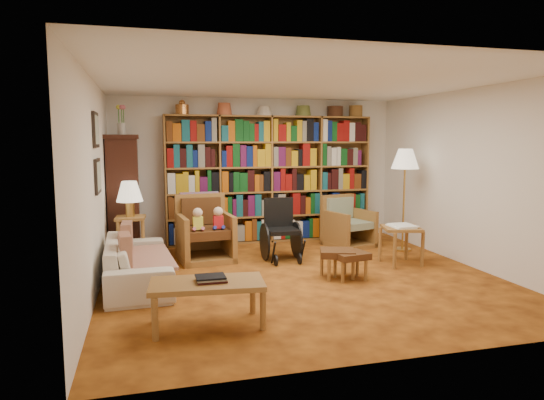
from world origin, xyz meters
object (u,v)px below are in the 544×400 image
object	(u,v)px
coffee_table	(207,287)
footstool_b	(350,257)
armchair_sage	(347,226)
footstool_a	(337,255)
side_table_lamp	(131,229)
side_table_papers	(401,233)
wheelchair	(281,232)
floor_lamp	(405,163)
armchair_leather	(205,233)
sofa	(138,262)

from	to	relation	value
coffee_table	footstool_b	bearing A→B (deg)	29.30
armchair_sage	footstool_a	bearing A→B (deg)	-116.98
side_table_lamp	side_table_papers	xyz separation A→B (m)	(3.75, -1.08, -0.04)
wheelchair	footstool_b	world-z (taller)	wheelchair
floor_lamp	footstool_a	distance (m)	2.32
armchair_leather	sofa	bearing A→B (deg)	-131.49
footstool_a	coffee_table	distance (m)	2.21
footstool_b	footstool_a	bearing A→B (deg)	140.53
side_table_papers	footstool_b	world-z (taller)	side_table_papers
side_table_lamp	armchair_sage	world-z (taller)	armchair_sage
side_table_papers	footstool_a	world-z (taller)	side_table_papers
armchair_sage	wheelchair	bearing A→B (deg)	-153.95
sofa	floor_lamp	bearing A→B (deg)	-80.54
side_table_papers	coffee_table	xyz separation A→B (m)	(-3.00, -1.64, -0.07)
footstool_b	side_table_papers	bearing A→B (deg)	27.45
footstool_a	armchair_leather	bearing A→B (deg)	136.25
floor_lamp	side_table_papers	xyz separation A→B (m)	(-0.48, -0.79, -0.96)
armchair_leather	armchair_sage	bearing A→B (deg)	7.89
armchair_leather	footstool_b	size ratio (longest dim) A/B	2.07
armchair_leather	footstool_a	xyz separation A→B (m)	(1.54, -1.47, -0.10)
footstool_a	footstool_b	xyz separation A→B (m)	(0.13, -0.11, -0.01)
side_table_papers	footstool_b	bearing A→B (deg)	-152.55
armchair_leather	armchair_sage	distance (m)	2.48
sofa	coffee_table	xyz separation A→B (m)	(0.66, -1.60, 0.11)
footstool_a	footstool_b	size ratio (longest dim) A/B	1.13
wheelchair	sofa	bearing A→B (deg)	-159.64
floor_lamp	side_table_papers	world-z (taller)	floor_lamp
coffee_table	sofa	bearing A→B (deg)	112.38
armchair_leather	wheelchair	bearing A→B (deg)	-16.30
armchair_leather	armchair_sage	world-z (taller)	armchair_leather
armchair_leather	wheelchair	world-z (taller)	armchair_leather
footstool_b	coffee_table	bearing A→B (deg)	-150.70
side_table_lamp	side_table_papers	world-z (taller)	side_table_lamp
side_table_lamp	side_table_papers	bearing A→B (deg)	-15.98
wheelchair	footstool_b	distance (m)	1.39
side_table_lamp	coffee_table	xyz separation A→B (m)	(0.76, -2.71, -0.11)
armchair_leather	floor_lamp	xyz separation A→B (m)	(3.17, -0.26, 1.02)
wheelchair	coffee_table	bearing A→B (deg)	-120.70
armchair_sage	wheelchair	xyz separation A→B (m)	(-1.36, -0.66, 0.09)
armchair_leather	footstool_b	distance (m)	2.30
armchair_leather	coffee_table	bearing A→B (deg)	-96.44
sofa	coffee_table	bearing A→B (deg)	-159.43
armchair_leather	footstool_b	world-z (taller)	armchair_leather
side_table_lamp	armchair_sage	distance (m)	3.54
footstool_b	coffee_table	distance (m)	2.27
footstool_a	side_table_lamp	bearing A→B (deg)	150.10
floor_lamp	coffee_table	xyz separation A→B (m)	(-3.48, -2.43, -1.03)
side_table_papers	coffee_table	distance (m)	3.41
floor_lamp	footstool_b	distance (m)	2.29
armchair_leather	footstool_a	distance (m)	2.13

